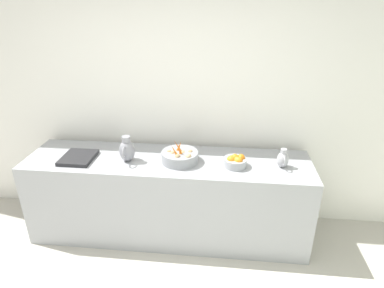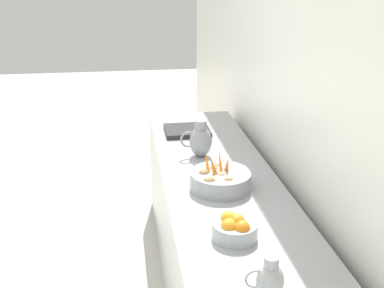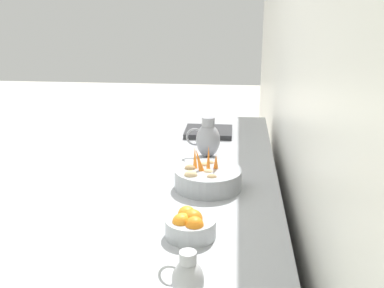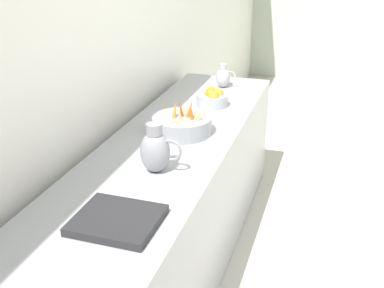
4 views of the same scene
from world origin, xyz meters
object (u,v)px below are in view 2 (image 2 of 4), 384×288
(vegetable_colander, at_px, (220,180))
(metal_pitcher_short, at_px, (269,279))
(orange_bowl, at_px, (234,228))
(metal_pitcher_tall, at_px, (200,140))

(vegetable_colander, xyz_separation_m, metal_pitcher_short, (0.01, 0.96, 0.03))
(metal_pitcher_short, bearing_deg, orange_bowl, -85.24)
(orange_bowl, height_order, metal_pitcher_tall, metal_pitcher_tall)
(vegetable_colander, relative_size, metal_pitcher_short, 1.93)
(orange_bowl, distance_m, metal_pitcher_tall, 1.03)
(metal_pitcher_tall, height_order, metal_pitcher_short, metal_pitcher_tall)
(metal_pitcher_tall, distance_m, metal_pitcher_short, 1.46)
(vegetable_colander, height_order, metal_pitcher_short, vegetable_colander)
(vegetable_colander, height_order, orange_bowl, vegetable_colander)
(vegetable_colander, relative_size, orange_bowl, 1.63)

